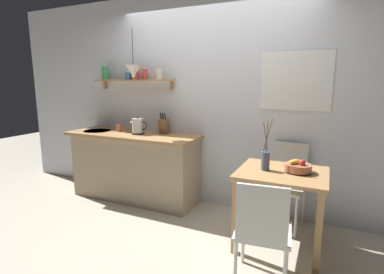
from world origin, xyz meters
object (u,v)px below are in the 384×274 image
knife_block (164,126)px  pendant_lamp (133,71)px  electric_kettle (138,126)px  dining_table (281,186)px  dining_chair_near (262,229)px  coffee_mug_by_sink (119,128)px  fruit_bowl (298,167)px  twig_vase (265,160)px  dining_chair_far (287,180)px

knife_block → pendant_lamp: size_ratio=0.49×
electric_kettle → dining_table: bearing=-11.2°
dining_chair_near → coffee_mug_by_sink: (-2.23, 1.11, 0.47)m
fruit_bowl → pendant_lamp: size_ratio=0.43×
electric_kettle → coffee_mug_by_sink: (-0.37, 0.07, -0.06)m
electric_kettle → knife_block: 0.34m
dining_table → twig_vase: bearing=-172.5°
fruit_bowl → electric_kettle: electric_kettle is taller
electric_kettle → coffee_mug_by_sink: 0.38m
knife_block → coffee_mug_by_sink: size_ratio=2.31×
dining_chair_near → fruit_bowl: bearing=76.7°
fruit_bowl → coffee_mug_by_sink: bearing=170.5°
pendant_lamp → dining_table: bearing=-8.4°
dining_chair_near → dining_chair_far: size_ratio=0.95×
dining_chair_near → pendant_lamp: 2.40m
twig_vase → dining_chair_near: bearing=-79.3°
dining_chair_near → electric_kettle: electric_kettle is taller
dining_table → pendant_lamp: 2.19m
knife_block → pendant_lamp: (-0.27, -0.26, 0.70)m
dining_chair_far → twig_vase: size_ratio=1.85×
twig_vase → coffee_mug_by_sink: (-2.11, 0.46, 0.10)m
dining_chair_near → fruit_bowl: (0.17, 0.71, 0.32)m
dining_chair_far → fruit_bowl: 0.56m
fruit_bowl → coffee_mug_by_sink: (-2.40, 0.40, 0.15)m
dining_chair_near → knife_block: (-1.56, 1.20, 0.54)m
fruit_bowl → twig_vase: 0.30m
dining_table → knife_block: size_ratio=2.89×
dining_chair_far → coffee_mug_by_sink: size_ratio=7.59×
dining_chair_near → dining_table: bearing=87.0°
fruit_bowl → dining_chair_near: bearing=-103.3°
dining_chair_near → pendant_lamp: pendant_lamp is taller
pendant_lamp → dining_chair_far: bearing=6.7°
dining_chair_far → coffee_mug_by_sink: 2.30m
dining_chair_far → coffee_mug_by_sink: coffee_mug_by_sink is taller
coffee_mug_by_sink → pendant_lamp: 0.87m
fruit_bowl → knife_block: 1.81m
pendant_lamp → twig_vase: bearing=-9.8°
fruit_bowl → pendant_lamp: pendant_lamp is taller
dining_chair_near → fruit_bowl: size_ratio=3.55×
dining_table → electric_kettle: (-1.90, 0.37, 0.40)m
dining_chair_far → electric_kettle: electric_kettle is taller
knife_block → pendant_lamp: pendant_lamp is taller
twig_vase → pendant_lamp: bearing=170.2°
dining_table → dining_chair_near: (-0.04, -0.67, -0.13)m
dining_table → coffee_mug_by_sink: 2.33m
coffee_mug_by_sink → pendant_lamp: (0.40, -0.17, 0.76)m
knife_block → coffee_mug_by_sink: (-0.67, -0.09, -0.06)m
twig_vase → pendant_lamp: pendant_lamp is taller
dining_table → electric_kettle: size_ratio=3.21×
dining_chair_near → coffee_mug_by_sink: coffee_mug_by_sink is taller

